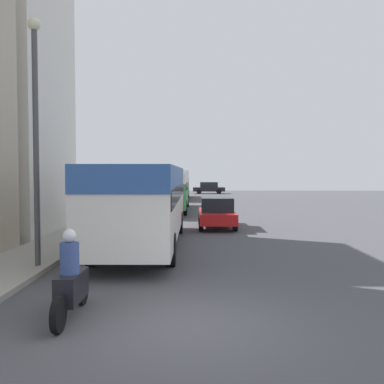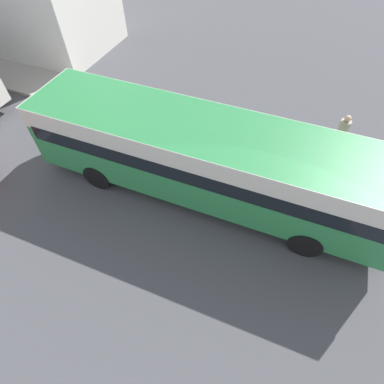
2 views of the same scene
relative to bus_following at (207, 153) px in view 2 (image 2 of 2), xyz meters
name	(u,v)px [view 2 (image 2 of 2)]	position (x,y,z in m)	size (l,w,h in m)	color
bus_following	(207,153)	(0.00, 0.00, 0.00)	(2.58, 11.45, 2.80)	#2D8447
pedestrian_near_curb	(340,135)	(-3.51, 3.94, -0.80)	(0.37, 0.37, 1.74)	#232838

